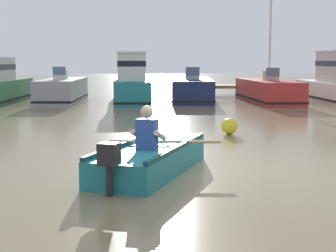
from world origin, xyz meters
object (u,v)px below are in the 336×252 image
object	(u,v)px
rowboat_with_person	(152,158)
moored_boat_red	(268,91)
mooring_buoy	(229,126)
moored_boat_teal	(131,83)
moored_boat_grey	(62,91)
moored_boat_navy	(192,90)

from	to	relation	value
rowboat_with_person	moored_boat_red	size ratio (longest dim) A/B	0.61
mooring_buoy	moored_boat_teal	bearing A→B (deg)	101.05
moored_boat_teal	moored_boat_red	distance (m)	6.35
moored_boat_grey	mooring_buoy	size ratio (longest dim) A/B	12.79
moored_boat_grey	moored_boat_teal	world-z (taller)	moored_boat_teal
moored_boat_navy	moored_boat_red	world-z (taller)	moored_boat_red
moored_boat_grey	moored_boat_teal	bearing A→B (deg)	-10.85
moored_boat_teal	moored_boat_red	bearing A→B (deg)	-6.43
moored_boat_teal	mooring_buoy	xyz separation A→B (m)	(2.07, -10.59, -0.64)
rowboat_with_person	moored_boat_navy	distance (m)	15.67
moored_boat_grey	moored_boat_navy	bearing A→B (deg)	-0.98
mooring_buoy	rowboat_with_person	bearing A→B (deg)	-119.91
moored_boat_red	mooring_buoy	world-z (taller)	moored_boat_red
rowboat_with_person	moored_boat_red	bearing A→B (deg)	64.73
moored_boat_red	mooring_buoy	bearing A→B (deg)	-113.17
moored_boat_red	mooring_buoy	xyz separation A→B (m)	(-4.23, -9.88, -0.27)
moored_boat_navy	moored_boat_teal	bearing A→B (deg)	-170.34
rowboat_with_person	moored_boat_red	world-z (taller)	moored_boat_red
moored_boat_red	mooring_buoy	size ratio (longest dim) A/B	13.36
rowboat_with_person	mooring_buoy	distance (m)	4.87
rowboat_with_person	mooring_buoy	xyz separation A→B (m)	(2.43, 4.22, -0.04)
moored_boat_teal	rowboat_with_person	bearing A→B (deg)	-91.38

